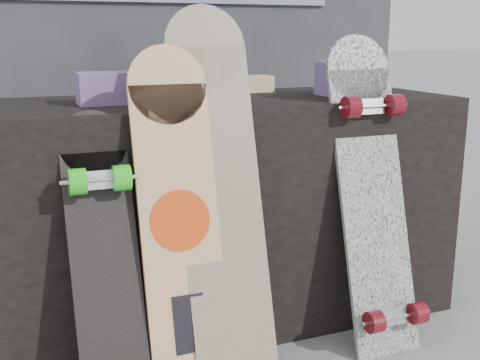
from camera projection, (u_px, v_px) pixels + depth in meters
name	position (u px, v px, depth m)	size (l,w,h in m)	color
vendor_table	(225.00, 210.00, 2.16)	(1.60, 0.60, 0.80)	black
booth	(159.00, 15.00, 2.76)	(2.40, 0.22, 2.20)	#313136
merch_box_purple	(107.00, 88.00, 1.89)	(0.18, 0.12, 0.10)	#5B356E
merch_box_small	(341.00, 79.00, 2.15)	(0.14, 0.14, 0.12)	#5B356E
merch_box_flat	(243.00, 84.00, 2.29)	(0.22, 0.10, 0.06)	#D1B78C
longboard_geisha	(179.00, 215.00, 1.68)	(0.23, 0.26, 0.99)	tan
longboard_celtic	(220.00, 187.00, 1.73)	(0.25, 0.34, 1.10)	beige
longboard_cascadia	(373.00, 189.00, 1.96)	(0.23, 0.36, 1.02)	white
skateboard_dark	(106.00, 264.00, 1.61)	(0.19, 0.34, 0.82)	black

